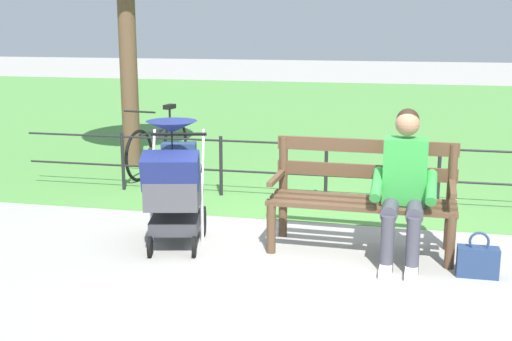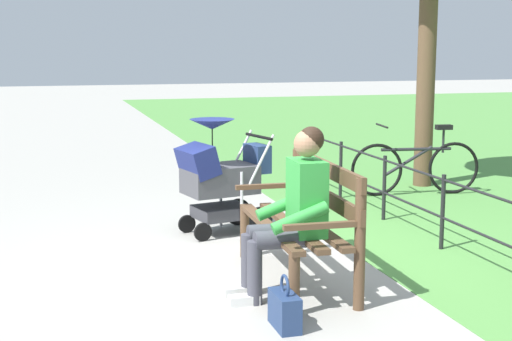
{
  "view_description": "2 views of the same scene",
  "coord_description": "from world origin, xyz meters",
  "px_view_note": "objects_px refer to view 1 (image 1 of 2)",
  "views": [
    {
      "loc": [
        -0.82,
        5.6,
        1.97
      ],
      "look_at": [
        0.44,
        -0.04,
        0.68
      ],
      "focal_mm": 46.65,
      "sensor_mm": 36.0,
      "label": 1
    },
    {
      "loc": [
        -5.92,
        1.84,
        1.86
      ],
      "look_at": [
        0.19,
        0.09,
        0.79
      ],
      "focal_mm": 52.31,
      "sensor_mm": 36.0,
      "label": 2
    }
  ],
  "objects_px": {
    "park_bench": "(363,191)",
    "handbag": "(478,261)",
    "bicycle": "(159,146)",
    "person_on_bench": "(404,182)",
    "stroller": "(174,182)"
  },
  "relations": [
    {
      "from": "handbag",
      "to": "bicycle",
      "type": "relative_size",
      "value": 0.22
    },
    {
      "from": "park_bench",
      "to": "bicycle",
      "type": "relative_size",
      "value": 0.98
    },
    {
      "from": "person_on_bench",
      "to": "handbag",
      "type": "relative_size",
      "value": 3.45
    },
    {
      "from": "bicycle",
      "to": "stroller",
      "type": "bearing_deg",
      "value": 113.52
    },
    {
      "from": "person_on_bench",
      "to": "bicycle",
      "type": "distance_m",
      "value": 4.21
    },
    {
      "from": "park_bench",
      "to": "handbag",
      "type": "distance_m",
      "value": 1.13
    },
    {
      "from": "bicycle",
      "to": "park_bench",
      "type": "bearing_deg",
      "value": 138.81
    },
    {
      "from": "handbag",
      "to": "stroller",
      "type": "bearing_deg",
      "value": -3.64
    },
    {
      "from": "person_on_bench",
      "to": "stroller",
      "type": "bearing_deg",
      "value": 2.58
    },
    {
      "from": "stroller",
      "to": "bicycle",
      "type": "xyz_separation_m",
      "value": [
        1.22,
        -2.81,
        -0.23
      ]
    },
    {
      "from": "person_on_bench",
      "to": "handbag",
      "type": "distance_m",
      "value": 0.85
    },
    {
      "from": "park_bench",
      "to": "bicycle",
      "type": "height_order",
      "value": "park_bench"
    },
    {
      "from": "handbag",
      "to": "person_on_bench",
      "type": "bearing_deg",
      "value": -22.98
    },
    {
      "from": "park_bench",
      "to": "handbag",
      "type": "xyz_separation_m",
      "value": [
        -0.95,
        0.48,
        -0.4
      ]
    },
    {
      "from": "handbag",
      "to": "bicycle",
      "type": "xyz_separation_m",
      "value": [
        3.8,
        -2.97,
        0.24
      ]
    }
  ]
}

